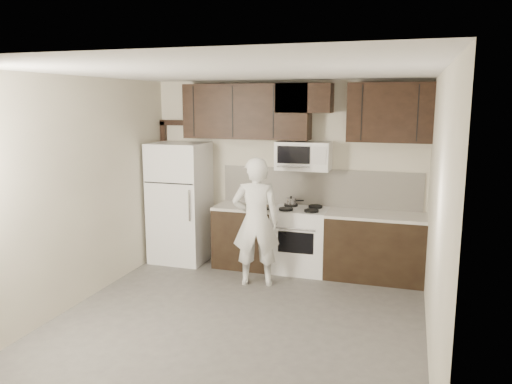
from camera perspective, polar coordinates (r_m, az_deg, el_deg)
The scene contains 14 objects.
floor at distance 5.66m, azimuth -2.41°, elevation -14.86°, with size 4.50×4.50×0.00m, color #514E4C.
back_wall at distance 7.35m, azimuth 3.43°, elevation 2.06°, with size 4.00×4.00×0.00m, color beige.
ceiling at distance 5.13m, azimuth -2.64°, elevation 13.59°, with size 4.50×4.50×0.00m, color white.
counter_run at distance 7.12m, azimuth 7.48°, elevation -5.65°, with size 2.95×0.64×0.91m.
stove at distance 7.18m, azimuth 5.09°, elevation -5.44°, with size 0.76×0.66×0.94m.
backsplash at distance 7.27m, azimuth 7.22°, elevation 0.54°, with size 2.90×0.02×0.54m, color silver.
upper_cabinets at distance 7.06m, azimuth 4.83°, elevation 9.29°, with size 3.48×0.35×0.78m.
microwave at distance 7.06m, azimuth 5.45°, elevation 4.14°, with size 0.76×0.42×0.40m.
refrigerator at distance 7.62m, azimuth -8.66°, elevation -1.18°, with size 0.80×0.76×1.80m.
door_trim at distance 8.01m, azimuth -10.11°, elevation 1.86°, with size 0.50×0.08×2.12m.
saucepan at distance 7.24m, azimuth 4.04°, elevation -1.14°, with size 0.26×0.16×0.15m.
baking_tray at distance 7.09m, azimuth 0.25°, elevation -1.76°, with size 0.38×0.29×0.02m, color black.
pizza at distance 7.09m, azimuth 0.25°, elevation -1.61°, with size 0.26×0.26×0.02m, color #D3BB8D.
person at distance 6.54m, azimuth -0.02°, elevation -3.41°, with size 0.62×0.41×1.71m, color silver.
Camera 1 is at (1.74, -4.81, 2.41)m, focal length 35.00 mm.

